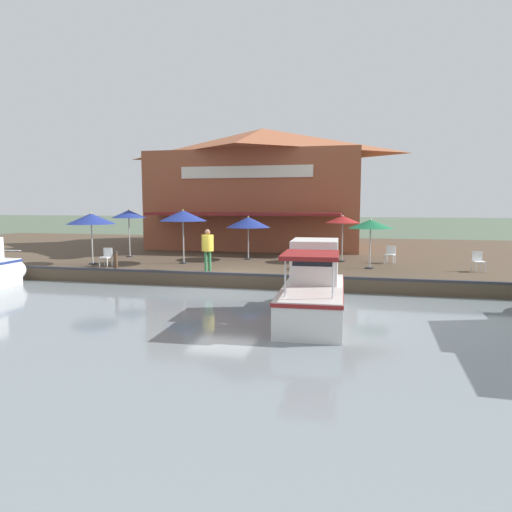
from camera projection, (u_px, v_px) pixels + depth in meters
The scene contains 18 objects.
ground_plane at pixel (222, 290), 18.51m from camera, with size 220.00×220.00×0.00m, color #4C5B47.
quay_deck at pixel (272, 254), 29.14m from camera, with size 22.00×56.00×0.60m, color #4C3D2D.
quay_edge_fender at pixel (223, 274), 18.54m from camera, with size 0.20×50.40×0.10m, color #2D2D33.
waterfront_restaurant at pixel (262, 187), 31.61m from camera, with size 11.78×13.96×8.02m.
patio_umbrella_back_row at pixel (183, 216), 21.90m from camera, with size 2.29×2.29×2.61m.
patio_umbrella_by_entrance at pixel (91, 219), 21.60m from camera, with size 2.26×2.26×2.47m.
patio_umbrella_far_corner at pixel (343, 220), 22.58m from camera, with size 1.72×1.72×2.32m.
patio_umbrella_near_quay_edge at pixel (248, 222), 23.57m from camera, with size 2.28×2.28×2.25m.
patio_umbrella_mid_patio_left at pixel (371, 224), 20.13m from camera, with size 1.95×1.95×2.22m.
patio_umbrella_mid_patio_right at pixel (129, 214), 24.68m from camera, with size 1.84×1.84×2.59m.
cafe_chair_far_corner_seat at pixel (316, 260), 19.37m from camera, with size 0.59×0.59×0.85m.
cafe_chair_under_first_umbrella at pixel (478, 260), 19.40m from camera, with size 0.52×0.52×0.85m.
cafe_chair_beside_entrance at pixel (106, 256), 21.01m from camera, with size 0.45×0.45×0.85m.
cafe_chair_back_row_seat at pixel (390, 253), 22.16m from camera, with size 0.55×0.55×0.85m.
person_mid_patio at pixel (208, 245), 19.43m from camera, with size 0.51×0.51×1.79m.
motorboat_mid_row at pixel (314, 289), 13.92m from camera, with size 5.74×1.94×2.29m.
mooring_post at pixel (116, 260), 19.81m from camera, with size 0.22×0.22×0.83m.
tree_behind_restaurant at pixel (238, 175), 37.08m from camera, with size 5.30×5.05×7.85m.
Camera 1 is at (17.49, 5.36, 3.45)m, focal length 32.00 mm.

